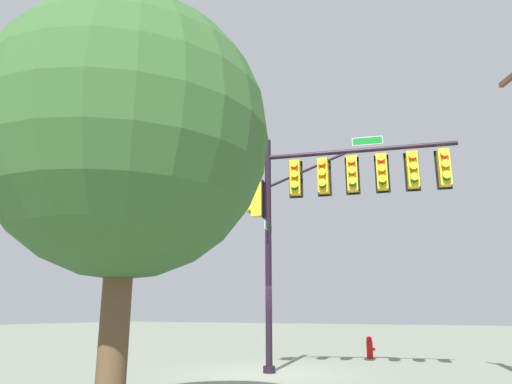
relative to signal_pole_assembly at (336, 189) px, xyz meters
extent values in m
plane|color=slate|center=(-2.13, -0.50, -5.44)|extent=(120.00, 120.00, 0.00)
cylinder|color=black|center=(-2.13, -0.50, -1.82)|extent=(0.20, 0.20, 7.25)
cylinder|color=black|center=(-2.13, -0.50, -5.34)|extent=(0.36, 0.36, 0.20)
cylinder|color=black|center=(0.70, 0.20, 1.20)|extent=(5.69, 1.52, 0.14)
cylinder|color=black|center=(-0.85, -0.18, 0.70)|extent=(2.59, 0.71, 1.07)
cube|color=yellow|center=(-1.26, -0.28, 0.45)|extent=(0.41, 0.43, 1.10)
cube|color=black|center=(-1.31, -0.09, 0.45)|extent=(0.43, 0.16, 1.22)
sphere|color=#FF2018|center=(-1.20, -0.47, 0.79)|extent=(0.22, 0.22, 0.22)
cylinder|color=yellow|center=(-1.18, -0.53, 0.84)|extent=(0.26, 0.20, 0.23)
sphere|color=#855607|center=(-1.20, -0.47, 0.45)|extent=(0.22, 0.22, 0.22)
cylinder|color=yellow|center=(-1.18, -0.53, 0.50)|extent=(0.26, 0.20, 0.23)
sphere|color=#0B621E|center=(-1.20, -0.47, 0.11)|extent=(0.22, 0.22, 0.22)
cylinder|color=yellow|center=(-1.18, -0.53, 0.16)|extent=(0.26, 0.20, 0.23)
cube|color=yellow|center=(-0.39, -0.07, 0.45)|extent=(0.38, 0.41, 1.10)
cube|color=black|center=(-0.43, 0.13, 0.45)|extent=(0.44, 0.12, 1.22)
sphere|color=#FF2018|center=(-0.35, -0.27, 0.79)|extent=(0.22, 0.22, 0.22)
cylinder|color=yellow|center=(-0.34, -0.32, 0.84)|extent=(0.25, 0.18, 0.23)
sphere|color=#855607|center=(-0.35, -0.27, 0.45)|extent=(0.22, 0.22, 0.22)
cylinder|color=yellow|center=(-0.34, -0.32, 0.50)|extent=(0.25, 0.18, 0.23)
sphere|color=#0B621E|center=(-0.35, -0.27, 0.11)|extent=(0.22, 0.22, 0.22)
cylinder|color=yellow|center=(-0.34, -0.32, 0.16)|extent=(0.25, 0.18, 0.23)
cube|color=yellow|center=(0.48, 0.14, 0.45)|extent=(0.40, 0.43, 1.10)
cube|color=black|center=(0.43, 0.34, 0.45)|extent=(0.44, 0.15, 1.22)
sphere|color=#FF2018|center=(0.53, -0.05, 0.79)|extent=(0.22, 0.22, 0.22)
cylinder|color=yellow|center=(0.55, -0.11, 0.84)|extent=(0.26, 0.19, 0.23)
sphere|color=#855607|center=(0.53, -0.05, 0.45)|extent=(0.22, 0.22, 0.22)
cylinder|color=yellow|center=(0.55, -0.11, 0.50)|extent=(0.26, 0.19, 0.23)
sphere|color=#0B621E|center=(0.53, -0.05, 0.11)|extent=(0.22, 0.22, 0.22)
cylinder|color=yellow|center=(0.55, -0.11, 0.16)|extent=(0.26, 0.19, 0.23)
cube|color=yellow|center=(1.35, 0.36, 0.45)|extent=(0.39, 0.42, 1.10)
cube|color=black|center=(1.31, 0.55, 0.45)|extent=(0.44, 0.13, 1.22)
sphere|color=#FF2018|center=(1.39, 0.16, 0.79)|extent=(0.22, 0.22, 0.22)
cylinder|color=yellow|center=(1.41, 0.10, 0.84)|extent=(0.25, 0.18, 0.23)
sphere|color=#855607|center=(1.39, 0.16, 0.45)|extent=(0.22, 0.22, 0.22)
cylinder|color=yellow|center=(1.41, 0.10, 0.50)|extent=(0.25, 0.18, 0.23)
sphere|color=#0B621E|center=(1.39, 0.16, 0.11)|extent=(0.22, 0.22, 0.22)
cylinder|color=yellow|center=(1.41, 0.10, 0.16)|extent=(0.25, 0.18, 0.23)
cube|color=yellow|center=(2.22, 0.57, 0.45)|extent=(0.40, 0.43, 1.10)
cube|color=black|center=(2.17, 0.76, 0.45)|extent=(0.43, 0.16, 1.22)
sphere|color=#FF2018|center=(2.28, 0.38, 0.79)|extent=(0.22, 0.22, 0.22)
cylinder|color=yellow|center=(2.29, 0.32, 0.84)|extent=(0.26, 0.20, 0.23)
sphere|color=#855607|center=(2.28, 0.38, 0.45)|extent=(0.22, 0.22, 0.22)
cylinder|color=yellow|center=(2.29, 0.32, 0.50)|extent=(0.26, 0.20, 0.23)
sphere|color=#0B621E|center=(2.28, 0.38, 0.11)|extent=(0.22, 0.22, 0.22)
cylinder|color=yellow|center=(2.29, 0.32, 0.16)|extent=(0.26, 0.20, 0.23)
cube|color=yellow|center=(3.09, 0.79, 0.45)|extent=(0.41, 0.43, 1.10)
cube|color=black|center=(3.04, 0.98, 0.45)|extent=(0.43, 0.16, 1.22)
sphere|color=#FF2018|center=(3.15, 0.59, 0.79)|extent=(0.22, 0.22, 0.22)
cylinder|color=yellow|center=(3.16, 0.54, 0.84)|extent=(0.26, 0.20, 0.23)
sphere|color=#855607|center=(3.15, 0.59, 0.45)|extent=(0.22, 0.22, 0.22)
cylinder|color=yellow|center=(3.16, 0.54, 0.50)|extent=(0.26, 0.20, 0.23)
sphere|color=#0B621E|center=(3.15, 0.59, 0.11)|extent=(0.22, 0.22, 0.22)
cylinder|color=yellow|center=(3.16, 0.54, 0.16)|extent=(0.26, 0.20, 0.23)
cube|color=yellow|center=(-2.47, -0.58, -0.20)|extent=(0.43, 0.40, 1.10)
cube|color=black|center=(-2.27, -0.53, -0.20)|extent=(0.14, 0.44, 1.22)
sphere|color=#FF2018|center=(-2.66, -0.63, 0.14)|extent=(0.22, 0.22, 0.22)
cylinder|color=yellow|center=(-2.72, -0.64, 0.19)|extent=(0.19, 0.26, 0.23)
sphere|color=#855607|center=(-2.66, -0.63, -0.20)|extent=(0.22, 0.22, 0.22)
cylinder|color=yellow|center=(-2.72, -0.64, -0.15)|extent=(0.19, 0.26, 0.23)
sphere|color=#0B621E|center=(-2.66, -0.63, -0.54)|extent=(0.22, 0.22, 0.22)
cylinder|color=yellow|center=(-2.72, -0.64, -0.49)|extent=(0.19, 0.26, 0.23)
cube|color=white|center=(0.98, 0.27, 1.50)|extent=(0.92, 0.24, 0.26)
cube|color=#0F7D23|center=(0.98, 0.27, 1.50)|extent=(0.88, 0.24, 0.22)
cube|color=white|center=(-2.13, -0.50, -1.10)|extent=(0.24, 0.92, 0.26)
cube|color=#11732B|center=(-2.13, -0.50, -1.10)|extent=(0.24, 0.88, 0.22)
cylinder|color=red|center=(-0.64, 5.24, -5.12)|extent=(0.24, 0.24, 0.65)
sphere|color=red|center=(-0.64, 5.24, -4.72)|extent=(0.22, 0.22, 0.22)
cylinder|color=red|center=(-0.49, 5.24, -5.09)|extent=(0.12, 0.10, 0.10)
cylinder|color=brown|center=(-0.48, -8.62, -4.20)|extent=(0.41, 0.41, 2.49)
sphere|color=#335B2B|center=(-0.48, -8.62, -1.14)|extent=(4.27, 4.27, 4.27)
camera|label=1|loc=(4.38, -13.66, -3.72)|focal=33.07mm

